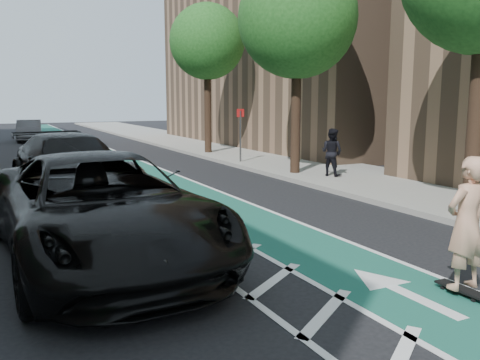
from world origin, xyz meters
TOP-DOWN VIEW (x-y plane):
  - ground at (0.00, 0.00)m, footprint 120.00×120.00m
  - bike_lane at (3.00, 10.00)m, footprint 2.00×90.00m
  - buffer_strip at (1.50, 10.00)m, footprint 1.40×90.00m
  - sidewalk_right at (9.50, 10.00)m, footprint 5.00×90.00m
  - curb_right at (7.05, 10.00)m, footprint 0.12×90.00m
  - tree_r_c at (7.90, 8.00)m, footprint 4.20×4.20m
  - tree_r_d at (7.90, 16.00)m, footprint 4.20×4.20m
  - sign_post at (7.60, 12.00)m, footprint 0.35×0.08m
  - skateboard at (3.70, -3.17)m, footprint 0.24×0.83m
  - skateboarder at (3.70, -3.17)m, footprint 0.72×0.48m
  - suv_near at (-0.76, 0.87)m, footprint 3.51×7.10m
  - suv_far at (-0.28, 7.50)m, footprint 3.33×6.71m
  - car_grey at (0.20, 30.13)m, footprint 1.97×4.63m
  - pedestrian at (8.62, 6.67)m, footprint 0.91×1.02m
  - barrel_a at (-2.20, 7.83)m, footprint 0.62×0.62m

SIDE VIEW (x-z plane):
  - ground at x=0.00m, z-range 0.00..0.00m
  - buffer_strip at x=1.50m, z-range 0.00..0.01m
  - bike_lane at x=3.00m, z-range 0.00..0.01m
  - sidewalk_right at x=9.50m, z-range 0.00..0.15m
  - curb_right at x=7.05m, z-range 0.00..0.16m
  - skateboard at x=3.70m, z-range 0.03..0.15m
  - barrel_a at x=-2.20m, z-range -0.02..0.82m
  - car_grey at x=0.20m, z-range 0.00..1.48m
  - suv_far at x=-0.28m, z-range 0.00..1.87m
  - suv_near at x=-0.76m, z-range 0.00..1.94m
  - pedestrian at x=8.62m, z-range 0.15..1.86m
  - skateboarder at x=3.70m, z-range 0.11..2.09m
  - sign_post at x=7.60m, z-range 0.11..2.59m
  - tree_r_c at x=7.90m, z-range 1.82..9.72m
  - tree_r_d at x=7.90m, z-range 1.82..9.72m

